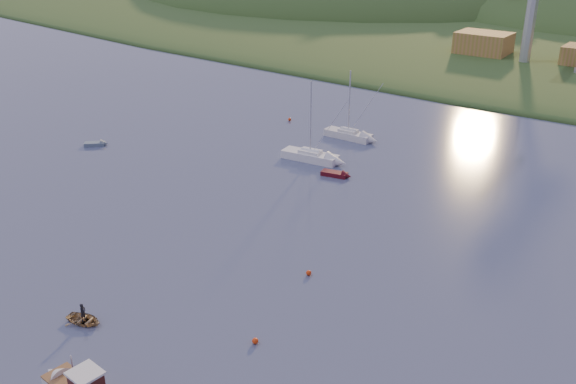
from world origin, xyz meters
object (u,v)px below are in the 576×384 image
Objects in this scene: sailboat_far at (310,155)px; canoe at (84,320)px; sailboat_near at (348,134)px; red_tender at (340,175)px; grey_dinghy at (99,144)px.

canoe is at bearing -88.34° from sailboat_far.
sailboat_near reaches higher than red_tender.
canoe is at bearing -83.15° from grey_dinghy.
sailboat_near is 0.93× the size of sailboat_far.
sailboat_far is at bearing -87.19° from sailboat_near.
sailboat_far is (0.63, -10.96, 0.04)m from sailboat_near.
red_tender is 36.10m from grey_dinghy.
grey_dinghy is at bearing -161.60° from sailboat_far.
grey_dinghy is at bearing -139.20° from sailboat_near.
sailboat_near is at bearing 86.61° from sailboat_far.
sailboat_far is 42.57m from canoe.
grey_dinghy is at bearing -174.68° from red_tender.
red_tender is at bearing -26.02° from grey_dinghy.
sailboat_far is at bearing -5.36° from canoe.
sailboat_near is at bearing -6.40° from canoe.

